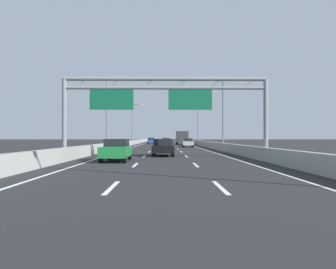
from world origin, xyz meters
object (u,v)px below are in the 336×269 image
(streetlamp_right_far, at_px, (197,121))
(orange_car, at_px, (166,141))
(black_car, at_px, (163,147))
(streetlamp_left_far, at_px, (133,121))
(green_car, at_px, (116,150))
(silver_car, at_px, (188,143))
(box_truck, at_px, (182,137))
(streetlamp_right_mid, at_px, (221,109))
(blue_car, at_px, (151,141))
(streetlamp_left_mid, at_px, (109,109))
(sign_gantry, at_px, (162,97))

(streetlamp_right_far, bearing_deg, orange_car, -125.79)
(streetlamp_right_far, distance_m, black_car, 50.57)
(streetlamp_left_far, distance_m, black_car, 50.52)
(green_car, bearing_deg, streetlamp_right_far, 79.07)
(orange_car, relative_size, silver_car, 1.11)
(green_car, xyz_separation_m, box_truck, (7.12, 50.72, 0.82))
(streetlamp_left_far, height_order, silver_car, streetlamp_left_far)
(streetlamp_right_mid, xyz_separation_m, blue_car, (-10.97, 40.78, -4.64))
(streetlamp_right_far, bearing_deg, streetlamp_left_far, 180.00)
(blue_car, bearing_deg, streetlamp_right_far, -27.68)
(streetlamp_right_mid, bearing_deg, streetlamp_left_mid, 180.00)
(green_car, xyz_separation_m, black_car, (3.22, 6.52, -0.01))
(streetlamp_left_far, relative_size, box_truck, 1.20)
(streetlamp_left_far, bearing_deg, green_car, -85.88)
(streetlamp_right_mid, xyz_separation_m, silver_car, (-3.74, 11.10, -4.66))
(streetlamp_left_far, bearing_deg, sign_gantry, -82.33)
(sign_gantry, height_order, blue_car, sign_gantry)
(box_truck, bearing_deg, streetlamp_right_far, 56.04)
(sign_gantry, distance_m, orange_car, 43.65)
(sign_gantry, distance_m, silver_car, 30.11)
(streetlamp_left_far, xyz_separation_m, green_car, (4.06, -56.29, -4.62))
(blue_car, distance_m, box_truck, 13.46)
(blue_car, bearing_deg, streetlamp_left_far, -124.54)
(streetlamp_left_mid, xyz_separation_m, silver_car, (11.19, 11.10, -4.66))
(sign_gantry, bearing_deg, black_car, 88.87)
(streetlamp_left_far, bearing_deg, silver_car, -64.93)
(black_car, relative_size, box_truck, 0.59)
(streetlamp_left_mid, bearing_deg, green_car, -79.20)
(streetlamp_right_mid, distance_m, black_car, 17.25)
(streetlamp_right_far, xyz_separation_m, box_truck, (-3.75, -5.57, -3.79))
(streetlamp_right_mid, bearing_deg, silver_car, 108.62)
(blue_car, bearing_deg, black_car, -86.58)
(streetlamp_right_far, relative_size, black_car, 2.05)
(box_truck, bearing_deg, green_car, -97.99)
(streetlamp_right_mid, bearing_deg, blue_car, 105.06)
(blue_car, xyz_separation_m, black_car, (3.32, -55.53, 0.01))
(streetlamp_left_mid, height_order, blue_car, streetlamp_left_mid)
(streetlamp_right_mid, height_order, orange_car, streetlamp_right_mid)
(silver_car, xyz_separation_m, box_truck, (-0.01, 18.36, 0.87))
(streetlamp_left_far, bearing_deg, orange_car, -52.49)
(streetlamp_right_far, relative_size, green_car, 2.12)
(sign_gantry, xyz_separation_m, blue_car, (-3.24, 59.24, -4.05))
(silver_car, bearing_deg, blue_car, 103.69)
(sign_gantry, relative_size, streetlamp_left_far, 1.69)
(green_car, height_order, black_car, green_car)
(green_car, distance_m, silver_car, 33.14)
(silver_car, bearing_deg, green_car, -102.43)
(streetlamp_left_mid, bearing_deg, box_truck, 69.21)
(green_car, relative_size, black_car, 0.97)
(streetlamp_left_mid, bearing_deg, streetlamp_right_mid, 0.00)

